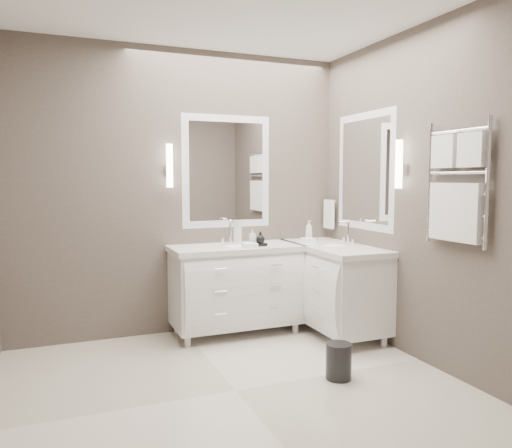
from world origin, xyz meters
name	(u,v)px	position (x,y,z in m)	size (l,w,h in m)	color
floor	(235,391)	(0.00, 0.00, -0.01)	(3.20, 3.00, 0.01)	silver
wall_back	(182,192)	(0.00, 1.50, 1.35)	(3.20, 0.01, 2.70)	#504740
wall_front	(361,212)	(0.00, -1.50, 1.35)	(3.20, 0.01, 2.70)	#504740
wall_right	(424,195)	(1.60, 0.00, 1.35)	(0.01, 3.00, 2.70)	#504740
vanity_back	(236,283)	(0.45, 1.23, 0.49)	(1.24, 0.59, 0.97)	white
vanity_right	(333,283)	(1.33, 0.90, 0.49)	(0.59, 1.24, 0.97)	white
mirror_back	(227,172)	(0.45, 1.49, 1.55)	(0.90, 0.02, 1.10)	white
mirror_right	(365,171)	(1.59, 0.80, 1.55)	(0.02, 0.90, 1.10)	white
sconce_back	(170,167)	(-0.13, 1.43, 1.59)	(0.06, 0.06, 0.40)	white
sconce_right	(399,165)	(1.53, 0.22, 1.59)	(0.06, 0.06, 0.40)	white
towel_bar_corner	(329,213)	(1.54, 1.36, 1.12)	(0.03, 0.22, 0.30)	white
towel_ladder	(456,191)	(1.55, -0.40, 1.39)	(0.06, 0.58, 0.90)	white
waste_bin	(339,361)	(0.78, -0.09, 0.13)	(0.19, 0.19, 0.27)	black
amenity_tray_back	(256,244)	(0.62, 1.13, 0.86)	(0.17, 0.13, 0.03)	black
amenity_tray_right	(309,239)	(1.27, 1.31, 0.86)	(0.11, 0.14, 0.02)	black
water_bottle	(238,233)	(0.48, 1.27, 0.96)	(0.08, 0.08, 0.23)	silver
soap_bottle_a	(252,236)	(0.59, 1.15, 0.94)	(0.06, 0.06, 0.13)	white
soap_bottle_b	(260,237)	(0.65, 1.10, 0.93)	(0.08, 0.08, 0.11)	black
soap_bottle_c	(309,229)	(1.27, 1.31, 0.96)	(0.07, 0.07, 0.18)	white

